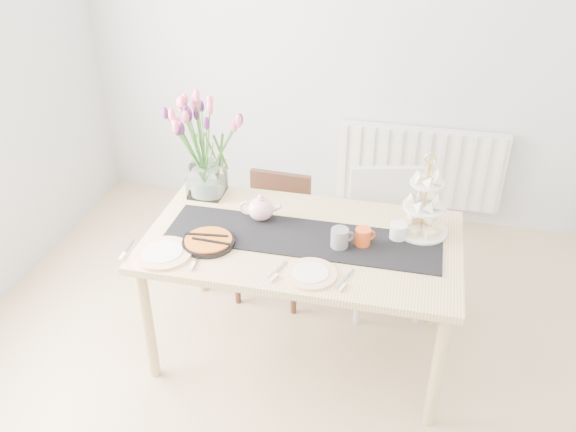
% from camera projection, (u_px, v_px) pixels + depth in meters
% --- Properties ---
extents(room_shell, '(4.50, 4.50, 4.50)m').
position_uv_depth(room_shell, '(283.00, 208.00, 2.29)').
color(room_shell, tan).
rests_on(room_shell, ground).
extents(radiator, '(1.20, 0.08, 0.60)m').
position_uv_depth(radiator, '(419.00, 167.00, 4.46)').
color(radiator, white).
rests_on(radiator, room_shell).
extents(dining_table, '(1.60, 0.90, 0.75)m').
position_uv_depth(dining_table, '(302.00, 250.00, 3.15)').
color(dining_table, tan).
rests_on(dining_table, ground).
extents(chair_brown, '(0.41, 0.41, 0.77)m').
position_uv_depth(chair_brown, '(276.00, 227.00, 3.78)').
color(chair_brown, '#3D2216').
rests_on(chair_brown, ground).
extents(chair_white, '(0.52, 0.52, 0.86)m').
position_uv_depth(chair_white, '(385.00, 230.00, 3.64)').
color(chair_white, silver).
rests_on(chair_white, ground).
extents(table_runner, '(1.40, 0.35, 0.01)m').
position_uv_depth(table_runner, '(302.00, 238.00, 3.11)').
color(table_runner, black).
rests_on(table_runner, dining_table).
extents(tulip_vase, '(0.68, 0.68, 0.59)m').
position_uv_depth(tulip_vase, '(203.00, 133.00, 3.30)').
color(tulip_vase, silver).
rests_on(tulip_vase, dining_table).
extents(cake_stand, '(0.27, 0.27, 0.40)m').
position_uv_depth(cake_stand, '(423.00, 213.00, 3.10)').
color(cake_stand, gold).
rests_on(cake_stand, dining_table).
extents(teapot, '(0.23, 0.19, 0.14)m').
position_uv_depth(teapot, '(261.00, 209.00, 3.22)').
color(teapot, silver).
rests_on(teapot, dining_table).
extents(cream_jug, '(0.09, 0.09, 0.09)m').
position_uv_depth(cream_jug, '(398.00, 232.00, 3.08)').
color(cream_jug, white).
rests_on(cream_jug, dining_table).
extents(tart_tin, '(0.27, 0.27, 0.03)m').
position_uv_depth(tart_tin, '(209.00, 242.00, 3.05)').
color(tart_tin, black).
rests_on(tart_tin, dining_table).
extents(mug_grey, '(0.12, 0.12, 0.11)m').
position_uv_depth(mug_grey, '(340.00, 238.00, 3.01)').
color(mug_grey, slate).
rests_on(mug_grey, dining_table).
extents(mug_orange, '(0.11, 0.11, 0.10)m').
position_uv_depth(mug_orange, '(363.00, 237.00, 3.03)').
color(mug_orange, '#E45119').
rests_on(mug_orange, dining_table).
extents(plate_left, '(0.31, 0.31, 0.02)m').
position_uv_depth(plate_left, '(163.00, 253.00, 2.98)').
color(plate_left, white).
rests_on(plate_left, dining_table).
extents(plate_right, '(0.31, 0.31, 0.01)m').
position_uv_depth(plate_right, '(311.00, 274.00, 2.84)').
color(plate_right, white).
rests_on(plate_right, dining_table).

